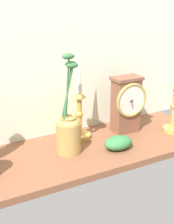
# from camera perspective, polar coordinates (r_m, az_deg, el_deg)

# --- Properties ---
(ground_plane) EXTENTS (1.00, 0.36, 0.02)m
(ground_plane) POSITION_cam_1_polar(r_m,az_deg,el_deg) (1.26, -0.01, -6.52)
(ground_plane) COLOR brown
(back_wall) EXTENTS (1.20, 0.02, 0.65)m
(back_wall) POSITION_cam_1_polar(r_m,az_deg,el_deg) (1.31, -3.98, 10.11)
(back_wall) COLOR silver
(back_wall) RESTS_ON ground_plane
(mantel_clock) EXTENTS (0.14, 0.09, 0.23)m
(mantel_clock) POSITION_cam_1_polar(r_m,az_deg,el_deg) (1.35, 6.74, 1.41)
(mantel_clock) COLOR brown
(mantel_clock) RESTS_ON ground_plane
(candlestick_tall_left) EXTENTS (0.09, 0.09, 0.36)m
(candlestick_tall_left) POSITION_cam_1_polar(r_m,az_deg,el_deg) (1.28, -1.32, 0.39)
(candlestick_tall_left) COLOR gold
(candlestick_tall_left) RESTS_ON ground_plane
(candlestick_tall_center) EXTENTS (0.08, 0.08, 0.36)m
(candlestick_tall_center) POSITION_cam_1_polar(r_m,az_deg,el_deg) (1.39, 14.61, 1.53)
(candlestick_tall_center) COLOR #B59B47
(candlestick_tall_center) RESTS_ON ground_plane
(brass_vase_jar) EXTENTS (0.09, 0.09, 0.36)m
(brass_vase_jar) POSITION_cam_1_polar(r_m,az_deg,el_deg) (1.19, -3.25, -2.85)
(brass_vase_jar) COLOR #B18C4A
(brass_vase_jar) RESTS_ON ground_plane
(ivy_sprig) EXTENTS (0.11, 0.08, 0.05)m
(ivy_sprig) POSITION_cam_1_polar(r_m,az_deg,el_deg) (1.23, 5.31, -5.22)
(ivy_sprig) COLOR #347742
(ivy_sprig) RESTS_ON ground_plane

